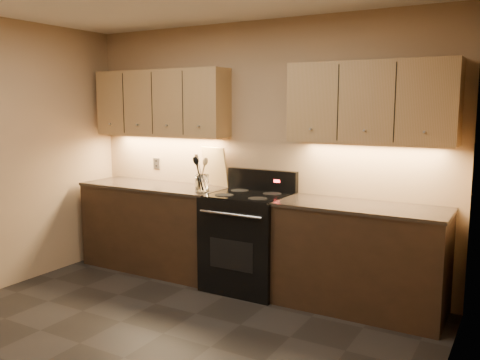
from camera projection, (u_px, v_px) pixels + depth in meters
name	position (u px, v px, depth m)	size (l,w,h in m)	color
floor	(124.00, 358.00, 3.61)	(4.00, 4.00, 0.00)	black
wall_back	(257.00, 153.00, 5.13)	(4.00, 0.04, 2.60)	tan
wall_right	(429.00, 206.00, 2.43)	(0.04, 4.00, 2.60)	tan
counter_left	(155.00, 227.00, 5.54)	(1.62, 0.62, 0.93)	black
counter_right	(360.00, 258.00, 4.41)	(1.46, 0.62, 0.93)	black
stove	(249.00, 240.00, 4.94)	(0.76, 0.68, 1.14)	black
upper_cab_left	(161.00, 103.00, 5.47)	(1.60, 0.30, 0.70)	#A57E52
upper_cab_right	(371.00, 103.00, 4.35)	(1.44, 0.30, 0.70)	#A57E52
outlet_plate	(157.00, 163.00, 5.80)	(0.09, 0.01, 0.12)	#B2B5BA
utensil_crock	(202.00, 183.00, 5.06)	(0.14, 0.14, 0.17)	white
cutting_board	(215.00, 167.00, 5.35)	(0.33, 0.02, 0.42)	tan
wooden_spoon	(199.00, 174.00, 5.06)	(0.06, 0.06, 0.32)	tan
black_spoon	(203.00, 172.00, 5.05)	(0.06, 0.06, 0.35)	black
black_turner	(201.00, 173.00, 5.02)	(0.08, 0.08, 0.34)	black
steel_spatula	(205.00, 171.00, 5.03)	(0.08, 0.08, 0.38)	silver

